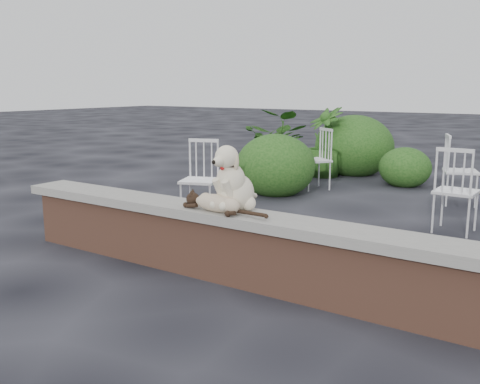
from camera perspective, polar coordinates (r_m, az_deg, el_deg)
The scene contains 12 objects.
ground at distance 4.08m, azimuth 8.07°, elevation -11.39°, with size 60.00×60.00×0.00m, color black.
brick_wall at distance 3.99m, azimuth 8.17°, elevation -8.08°, with size 6.00×0.30×0.50m, color brown.
capstone at distance 3.91m, azimuth 8.29°, elevation -4.06°, with size 6.20×0.40×0.08m, color slate.
dog at distance 4.27m, azimuth -0.40°, elevation 1.66°, with size 0.36×0.47×0.55m, color beige, non-canonical shape.
cat at distance 4.23m, azimuth -2.43°, elevation -1.09°, with size 0.96×0.23×0.16m, color tan, non-canonical shape.
chair_e at distance 7.69m, azimuth 22.72°, elevation 2.21°, with size 0.56×0.56×0.94m, color white, non-canonical shape.
chair_b at distance 8.25m, azimuth 8.02°, elevation 3.54°, with size 0.56×0.56×0.94m, color white, non-canonical shape.
chair_c at distance 6.18m, azimuth 22.31°, elevation 0.21°, with size 0.56×0.56×0.94m, color white, non-canonical shape.
chair_a at distance 6.40m, azimuth -4.38°, elevation 1.39°, with size 0.56×0.56×0.94m, color white, non-canonical shape.
potted_plant_a at distance 8.84m, azimuth 4.34°, elevation 5.01°, with size 1.09×0.94×1.21m, color #164012.
potted_plant_b at distance 9.43m, azimuth 9.16°, elevation 5.34°, with size 0.69×0.69×1.22m, color #164012.
shrubbery at distance 9.03m, azimuth 10.41°, elevation 4.03°, with size 2.41×3.58×1.13m.
Camera 1 is at (1.60, -3.42, 1.57)m, focal length 39.56 mm.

